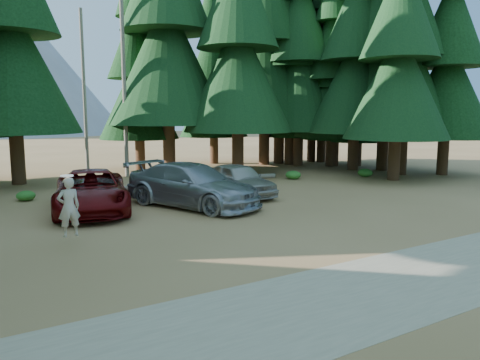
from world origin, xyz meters
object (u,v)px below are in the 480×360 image
Objects in this scene: log_left at (130,194)px; log_mid at (140,187)px; red_pickup at (91,191)px; log_right at (240,177)px; frisbee_player at (69,207)px; silver_minivan_center at (192,185)px; silver_minivan_right at (238,180)px.

log_left is 2.10m from log_mid.
red_pickup is 1.35× the size of log_right.
log_mid is at bearing 63.53° from red_pickup.
frisbee_player is at bearing -135.61° from log_left.
log_mid is (-0.48, 5.21, -0.78)m from silver_minivan_center.
log_left is 1.58× the size of log_mid.
log_right is (5.81, 5.76, -0.76)m from silver_minivan_center.
red_pickup is at bearing -119.39° from log_mid.
frisbee_player reaches higher than silver_minivan_right.
log_right is at bearing -144.52° from frisbee_player.
silver_minivan_center is 2.11× the size of log_mid.
log_left is at bearing -123.84° from frisbee_player.
log_right is at bearing 1.91° from log_left.
log_left is (2.29, 2.30, -0.65)m from red_pickup.
silver_minivan_center is at bearing -159.97° from silver_minivan_right.
silver_minivan_right is at bearing -108.24° from log_right.
log_mid is at bearing 128.46° from silver_minivan_right.
log_left is at bearing -111.19° from log_mid.
frisbee_player is 14.84m from log_right.
silver_minivan_center is at bearing -121.36° from log_right.
log_right is at bearing 21.88° from silver_minivan_center.
silver_minivan_right is 0.98× the size of log_left.
red_pickup reaches higher than log_right.
silver_minivan_right is 9.77m from frisbee_player.
red_pickup reaches higher than log_mid.
silver_minivan_right is at bearing -1.77° from silver_minivan_center.
red_pickup reaches higher than log_left.
log_right is at bearing 38.73° from red_pickup.
silver_minivan_center reaches higher than log_left.
log_mid is (1.09, 1.79, -0.04)m from log_left.
log_right is (9.67, 4.64, -0.68)m from red_pickup.
red_pickup is 0.95× the size of silver_minivan_center.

